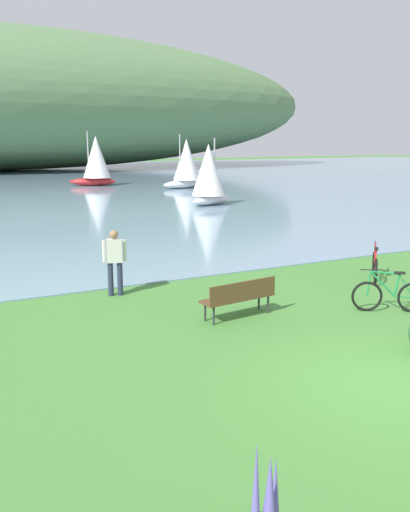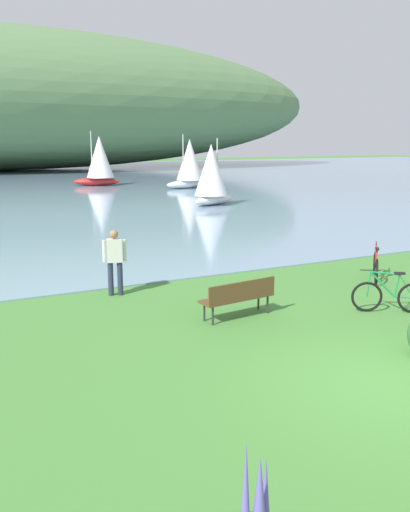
% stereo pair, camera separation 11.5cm
% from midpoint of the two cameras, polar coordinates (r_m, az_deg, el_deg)
% --- Properties ---
extents(ground_plane, '(200.00, 200.00, 0.00)m').
position_cam_midpoint_polar(ground_plane, '(9.61, 18.72, -12.74)').
color(ground_plane, '#478438').
extents(bay_water, '(180.00, 80.00, 0.04)m').
position_cam_midpoint_polar(bay_water, '(54.19, -20.23, 7.32)').
color(bay_water, '#7A99B2').
rests_on(bay_water, ground).
extents(distant_hillside, '(90.00, 28.00, 17.84)m').
position_cam_midpoint_polar(distant_hillside, '(75.91, -20.93, 15.24)').
color(distant_hillside, '#567A4C').
rests_on(distant_hillside, bay_water).
extents(park_bench_near_camera, '(1.84, 0.68, 0.88)m').
position_cam_midpoint_polar(park_bench_near_camera, '(12.15, 3.41, -4.20)').
color(park_bench_near_camera, brown).
rests_on(park_bench_near_camera, ground).
extents(bicycle_leaning_near_bench, '(1.54, 0.98, 1.01)m').
position_cam_midpoint_polar(bicycle_leaning_near_bench, '(13.28, 18.73, -3.96)').
color(bicycle_leaning_near_bench, black).
rests_on(bicycle_leaning_near_bench, ground).
extents(bicycle_beside_path, '(1.22, 1.37, 1.01)m').
position_cam_midpoint_polar(bicycle_beside_path, '(16.22, 17.33, -0.99)').
color(bicycle_beside_path, black).
rests_on(bicycle_beside_path, ground).
extents(person_at_shoreline, '(0.59, 0.32, 1.71)m').
position_cam_midpoint_polar(person_at_shoreline, '(13.96, -9.78, -0.25)').
color(person_at_shoreline, '#282D47').
rests_on(person_at_shoreline, ground).
extents(sailboat_mid_bay, '(3.80, 2.47, 4.33)m').
position_cam_midpoint_polar(sailboat_mid_bay, '(44.61, -2.09, 9.82)').
color(sailboat_mid_bay, white).
rests_on(sailboat_mid_bay, bay_water).
extents(sailboat_toward_hillside, '(4.06, 3.02, 4.62)m').
position_cam_midpoint_polar(sailboat_toward_hillside, '(47.84, -11.56, 9.90)').
color(sailboat_toward_hillside, '#B22323').
rests_on(sailboat_toward_hillside, bay_water).
extents(sailboat_far_off, '(3.50, 2.67, 4.00)m').
position_cam_midpoint_polar(sailboat_far_off, '(32.84, 0.31, 8.69)').
color(sailboat_far_off, white).
rests_on(sailboat_far_off, bay_water).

